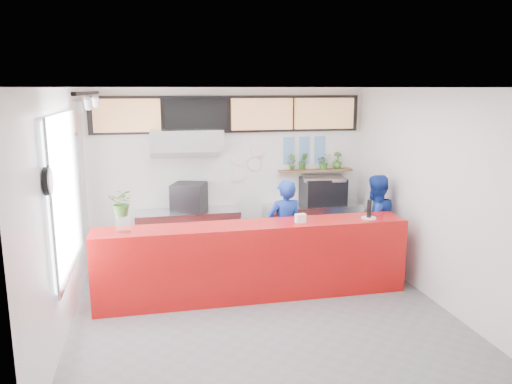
{
  "coord_description": "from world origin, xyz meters",
  "views": [
    {
      "loc": [
        -1.41,
        -6.32,
        2.99
      ],
      "look_at": [
        0.1,
        0.7,
        1.5
      ],
      "focal_mm": 35.0,
      "sensor_mm": 36.0,
      "label": 1
    }
  ],
  "objects_px": {
    "espresso_machine": "(323,191)",
    "panini_oven": "(189,197)",
    "staff_center": "(285,229)",
    "staff_right": "(374,224)",
    "pepper_mill": "(369,209)",
    "service_counter": "(254,261)"
  },
  "relations": [
    {
      "from": "service_counter",
      "to": "panini_oven",
      "type": "distance_m",
      "value": 2.04
    },
    {
      "from": "panini_oven",
      "to": "staff_center",
      "type": "xyz_separation_m",
      "value": [
        1.41,
        -1.16,
        -0.34
      ]
    },
    {
      "from": "espresso_machine",
      "to": "service_counter",
      "type": "bearing_deg",
      "value": -133.73
    },
    {
      "from": "service_counter",
      "to": "staff_center",
      "type": "bearing_deg",
      "value": 45.16
    },
    {
      "from": "panini_oven",
      "to": "pepper_mill",
      "type": "relative_size",
      "value": 2.01
    },
    {
      "from": "staff_center",
      "to": "espresso_machine",
      "type": "bearing_deg",
      "value": -138.89
    },
    {
      "from": "panini_oven",
      "to": "staff_right",
      "type": "xyz_separation_m",
      "value": [
        2.93,
        -1.18,
        -0.33
      ]
    },
    {
      "from": "pepper_mill",
      "to": "service_counter",
      "type": "bearing_deg",
      "value": 177.91
    },
    {
      "from": "espresso_machine",
      "to": "staff_center",
      "type": "bearing_deg",
      "value": -132.69
    },
    {
      "from": "panini_oven",
      "to": "service_counter",
      "type": "bearing_deg",
      "value": -45.78
    },
    {
      "from": "espresso_machine",
      "to": "staff_center",
      "type": "relative_size",
      "value": 0.48
    },
    {
      "from": "panini_oven",
      "to": "pepper_mill",
      "type": "height_order",
      "value": "panini_oven"
    },
    {
      "from": "staff_center",
      "to": "staff_right",
      "type": "bearing_deg",
      "value": 172.42
    },
    {
      "from": "service_counter",
      "to": "espresso_machine",
      "type": "height_order",
      "value": "espresso_machine"
    },
    {
      "from": "espresso_machine",
      "to": "panini_oven",
      "type": "bearing_deg",
      "value": 179.34
    },
    {
      "from": "staff_center",
      "to": "panini_oven",
      "type": "bearing_deg",
      "value": -46.29
    },
    {
      "from": "service_counter",
      "to": "pepper_mill",
      "type": "relative_size",
      "value": 16.78
    },
    {
      "from": "service_counter",
      "to": "staff_center",
      "type": "relative_size",
      "value": 2.81
    },
    {
      "from": "espresso_machine",
      "to": "pepper_mill",
      "type": "relative_size",
      "value": 2.84
    },
    {
      "from": "staff_right",
      "to": "pepper_mill",
      "type": "height_order",
      "value": "staff_right"
    },
    {
      "from": "espresso_machine",
      "to": "staff_right",
      "type": "relative_size",
      "value": 0.47
    },
    {
      "from": "staff_right",
      "to": "pepper_mill",
      "type": "relative_size",
      "value": 6.07
    }
  ]
}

